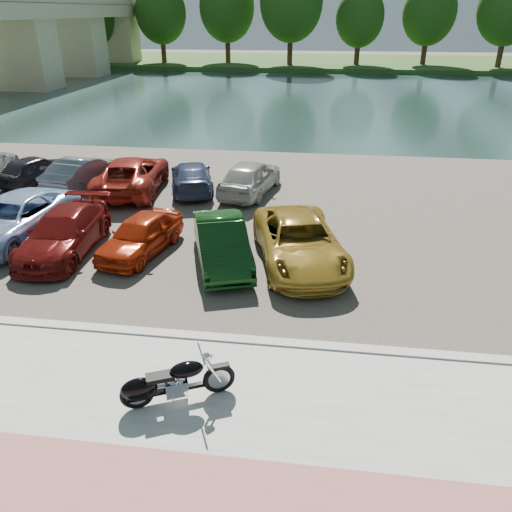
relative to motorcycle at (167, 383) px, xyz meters
The scene contains 20 objects.
ground 0.96m from the motorcycle, 20.99° to the left, with size 200.00×200.00×0.00m, color #595447.
promenade 1.14m from the motorcycle, 45.05° to the right, with size 60.00×6.00×0.10m, color #A7A59D.
pink_path 2.38m from the motorcycle, 72.01° to the right, with size 60.00×2.00×0.01m, color #9E5D59.
kerb 2.44m from the motorcycle, 72.41° to the left, with size 60.00×0.30×0.14m, color #A7A59D.
parking_lot 11.31m from the motorcycle, 86.34° to the left, with size 60.00×18.00×0.04m, color #403933.
river 40.29m from the motorcycle, 88.97° to the left, with size 120.00×40.00×0.00m, color #1B312D.
far_bank 72.28m from the motorcycle, 89.43° to the left, with size 120.00×24.00×0.60m, color #264D1B.
bridge 49.74m from the motorcycle, 123.44° to the left, with size 7.00×56.00×8.55m.
far_trees 66.62m from the motorcycle, 85.60° to the left, with size 70.25×10.68×12.52m.
motorcycle is the anchor object (origin of this frame).
car_2 10.47m from the motorcycle, 136.63° to the left, with size 2.47×5.35×1.49m, color #9BB8E1.
car_3 8.46m from the motorcycle, 129.82° to the left, with size 1.90×4.67×1.35m, color #5F100D.
car_4 7.33m from the motorcycle, 113.40° to the left, with size 1.50×3.72×1.27m, color #AA270B.
car_5 6.36m from the motorcycle, 91.33° to the left, with size 1.48×4.25×1.40m, color #0E3410.
car_6 7.06m from the motorcycle, 71.42° to the left, with size 2.41×5.23×1.45m, color #A78226.
car_8 16.68m from the motorcycle, 127.66° to the left, with size 1.54×3.83×1.31m, color black.
car_9 14.99m from the motorcycle, 120.83° to the left, with size 1.49×4.28×1.41m, color slate.
car_10 13.84m from the motorcycle, 112.96° to the left, with size 2.51×5.45×1.52m, color #A0271A.
car_11 13.50m from the motorcycle, 102.18° to the left, with size 1.75×4.31×1.25m, color navy.
car_12 13.09m from the motorcycle, 90.98° to the left, with size 1.75×4.36×1.48m, color #A6A7A2.
Camera 1 is at (2.05, -7.74, 7.22)m, focal length 35.00 mm.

